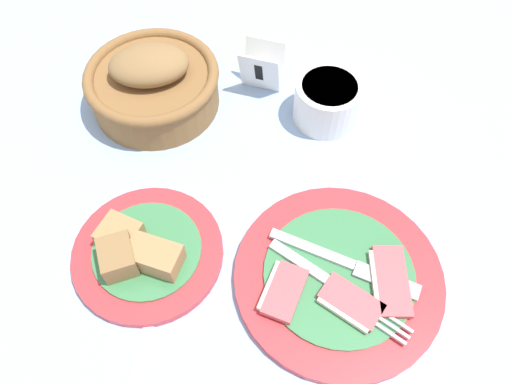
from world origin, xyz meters
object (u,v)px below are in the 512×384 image
(breakfast_plate, at_px, (339,281))
(bread_basket, at_px, (153,83))
(number_card, at_px, (262,68))
(bread_plate, at_px, (144,252))
(sugar_cup, at_px, (327,100))

(breakfast_plate, height_order, bread_basket, bread_basket)
(number_card, bearing_deg, breakfast_plate, -57.69)
(bread_basket, bearing_deg, bread_plate, -76.92)
(sugar_cup, distance_m, bread_basket, 0.25)
(breakfast_plate, distance_m, bread_plate, 0.24)
(bread_plate, distance_m, sugar_cup, 0.33)
(bread_basket, relative_size, number_card, 2.62)
(breakfast_plate, bearing_deg, bread_plate, -178.40)
(sugar_cup, height_order, number_card, number_card)
(breakfast_plate, xyz_separation_m, number_card, (-0.14, 0.30, 0.03))
(bread_plate, xyz_separation_m, sugar_cup, (0.19, 0.27, 0.02))
(number_card, bearing_deg, bread_plate, -99.37)
(sugar_cup, height_order, bread_basket, bread_basket)
(breakfast_plate, relative_size, bread_basket, 1.29)
(bread_plate, height_order, bread_basket, bread_basket)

